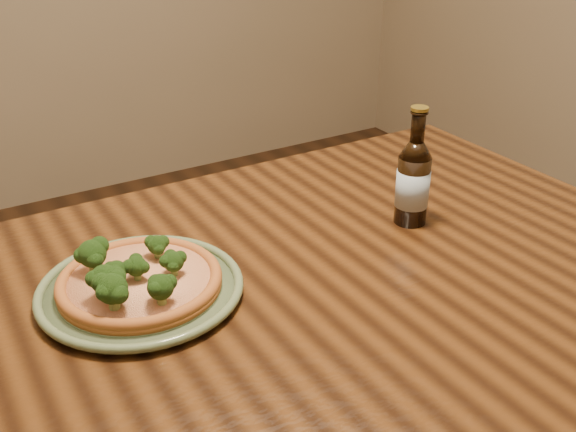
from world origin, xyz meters
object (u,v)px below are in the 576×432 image
pizza (137,280)px  plate (141,289)px  table (212,371)px  beer_bottle (413,181)px

pizza → plate: bearing=30.1°
table → pizza: size_ratio=6.73×
table → plate: (-0.06, 0.10, 0.10)m
table → pizza: 0.17m
plate → table: bearing=-60.7°
plate → pizza: pizza is taller
table → plate: size_ratio=5.35×
pizza → beer_bottle: (0.49, -0.02, 0.05)m
pizza → beer_bottle: beer_bottle is taller
beer_bottle → pizza: bearing=171.8°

